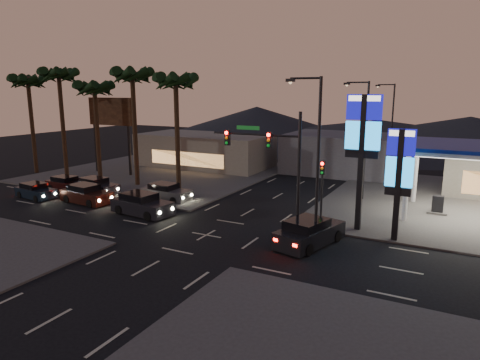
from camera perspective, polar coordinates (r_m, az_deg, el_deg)
The scene contains 27 objects.
ground at distance 28.14m, azimuth -4.51°, elevation -7.34°, with size 140.00×140.00×0.00m, color black.
corner_lot_nw at distance 49.77m, azimuth -10.33°, elevation 1.00°, with size 24.00×24.00×0.12m, color #47443F.
pylon_sign_tall at distance 28.67m, azimuth 16.05°, elevation 5.71°, with size 2.20×0.35×9.00m.
pylon_sign_short at distance 27.52m, azimuth 20.51°, elevation 1.53°, with size 1.60×0.35×7.00m.
traffic_signal_mast at distance 26.89m, azimuth 4.39°, elevation 3.25°, with size 6.10×0.39×8.00m.
pedestal_signal at distance 31.34m, azimuth 10.89°, elevation 0.01°, with size 0.32×0.39×4.30m.
streetlight_near at distance 24.85m, azimuth 9.95°, elevation 3.55°, with size 2.14×0.25×10.00m.
streetlight_mid at distance 37.36m, azimuth 16.14°, elevation 5.97°, with size 2.14×0.25×10.00m.
streetlight_far at distance 51.11m, azimuth 19.39°, elevation 7.21°, with size 2.14×0.25×10.00m.
palm_a at distance 39.52m, azimuth -8.55°, elevation 11.98°, with size 4.41×4.41×10.86m.
palm_b at distance 42.66m, azimuth -14.14°, elevation 12.46°, with size 4.41×4.41×11.46m.
palm_c at distance 46.12m, azimuth -18.80°, elevation 10.77°, with size 4.41×4.41×10.26m.
palm_d at distance 49.85m, azimuth -22.97°, elevation 11.96°, with size 4.41×4.41×11.66m.
palm_e at distance 53.78m, azimuth -26.38°, elevation 11.01°, with size 4.41×4.41×11.06m.
billboard at distance 49.73m, azimuth -16.89°, elevation 7.97°, with size 6.00×0.30×8.50m.
building_far_west at distance 53.16m, azimuth -4.72°, elevation 3.95°, with size 16.00×8.00×4.00m, color #726B5B.
building_far_mid at distance 50.46m, azimuth 13.39°, elevation 3.48°, with size 12.00×9.00×4.40m, color #4C4C51.
hill_left at distance 91.53m, azimuth 2.25°, elevation 7.87°, with size 40.00×40.00×6.00m, color black.
hill_right at distance 82.72m, azimuth 28.26°, elevation 5.73°, with size 50.00×50.00×5.00m, color black.
hill_center at distance 83.98m, azimuth 17.93°, elevation 6.28°, with size 60.00×60.00×4.00m, color black.
car_lane_a_front at distance 33.30m, azimuth -12.97°, elevation -3.22°, with size 5.16×2.56×1.63m.
car_lane_a_mid at distance 38.04m, azimuth -19.82°, elevation -1.82°, with size 4.86×2.32×1.54m.
car_lane_a_rear at distance 41.47m, azimuth -25.60°, elevation -1.34°, with size 4.20×2.08×1.33m.
car_lane_b_front at distance 37.19m, azimuth -9.84°, elevation -1.65°, with size 4.52×2.00×1.46m.
car_lane_b_mid at distance 41.14m, azimuth -18.65°, elevation -0.80°, with size 4.66×2.34×1.47m.
car_lane_b_rear at distance 43.37m, azimuth -22.14°, elevation -0.50°, with size 4.22×1.88×1.36m.
suv_station at distance 26.44m, azimuth 9.17°, elevation -6.95°, with size 3.30×5.34×1.67m.
Camera 1 is at (14.26, -22.45, 9.19)m, focal length 32.00 mm.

